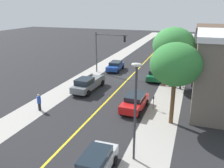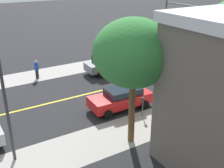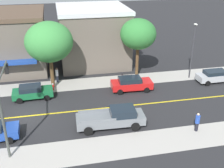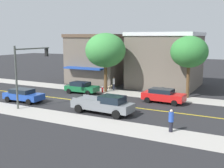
# 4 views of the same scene
# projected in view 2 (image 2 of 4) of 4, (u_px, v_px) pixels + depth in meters

# --- Properties ---
(ground_plane) EXTENTS (140.00, 140.00, 0.00)m
(ground_plane) POSITION_uv_depth(u_px,v_px,m) (193.00, 68.00, 28.53)
(ground_plane) COLOR #262628
(sidewalk_right) EXTENTS (3.25, 126.00, 0.01)m
(sidewalk_right) POSITION_uv_depth(u_px,v_px,m) (154.00, 53.00, 33.53)
(sidewalk_right) COLOR #ADA8A0
(sidewalk_right) RESTS_ON ground
(road_centerline_stripe) EXTENTS (0.20, 126.00, 0.00)m
(road_centerline_stripe) POSITION_uv_depth(u_px,v_px,m) (193.00, 68.00, 28.53)
(road_centerline_stripe) COLOR yellow
(road_centerline_stripe) RESTS_ON ground
(street_tree_left_near) EXTENTS (4.35, 4.35, 7.32)m
(street_tree_left_near) POSITION_uv_depth(u_px,v_px,m) (134.00, 53.00, 14.44)
(street_tree_left_near) COLOR brown
(street_tree_left_near) RESTS_ON ground
(fire_hydrant) EXTENTS (0.44, 0.24, 0.83)m
(fire_hydrant) POSITION_uv_depth(u_px,v_px,m) (221.00, 87.00, 23.00)
(fire_hydrant) COLOR red
(fire_hydrant) RESTS_ON ground
(parking_meter) EXTENTS (0.12, 0.18, 1.43)m
(parking_meter) POSITION_uv_depth(u_px,v_px,m) (143.00, 104.00, 18.95)
(parking_meter) COLOR #4C4C51
(parking_meter) RESTS_ON ground
(traffic_light_mast) EXTENTS (5.13, 0.32, 6.33)m
(traffic_light_mast) POSITION_uv_depth(u_px,v_px,m) (175.00, 19.00, 30.78)
(traffic_light_mast) COLOR #474C47
(traffic_light_mast) RESTS_ON ground
(street_lamp) EXTENTS (0.70, 0.36, 6.87)m
(street_lamp) POSITION_uv_depth(u_px,v_px,m) (3.00, 88.00, 13.33)
(street_lamp) COLOR #38383D
(street_lamp) RESTS_ON ground
(red_sedan_left_curb) EXTENTS (2.26, 4.68, 1.55)m
(red_sedan_left_curb) POSITION_uv_depth(u_px,v_px,m) (121.00, 98.00, 20.13)
(red_sedan_left_curb) COLOR red
(red_sedan_left_curb) RESTS_ON ground
(green_sedan_left_curb) EXTENTS (2.24, 4.30, 1.46)m
(green_sedan_left_curb) POSITION_uv_depth(u_px,v_px,m) (222.00, 72.00, 25.19)
(green_sedan_left_curb) COLOR #196638
(green_sedan_left_curb) RESTS_ON ground
(blue_sedan_right_curb) EXTENTS (2.24, 4.62, 1.45)m
(blue_sedan_right_curb) POSITION_uv_depth(u_px,v_px,m) (190.00, 50.00, 32.21)
(blue_sedan_right_curb) COLOR #1E429E
(blue_sedan_right_curb) RESTS_ON ground
(grey_pickup_truck) EXTENTS (2.38, 6.15, 1.80)m
(grey_pickup_truck) POSITION_uv_depth(u_px,v_px,m) (113.00, 63.00, 27.26)
(grey_pickup_truck) COLOR slate
(grey_pickup_truck) RESTS_ON ground
(pedestrian_blue_shirt) EXTENTS (0.39, 0.39, 1.77)m
(pedestrian_blue_shirt) POSITION_uv_depth(u_px,v_px,m) (37.00, 69.00, 25.56)
(pedestrian_blue_shirt) COLOR black
(pedestrian_blue_shirt) RESTS_ON ground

